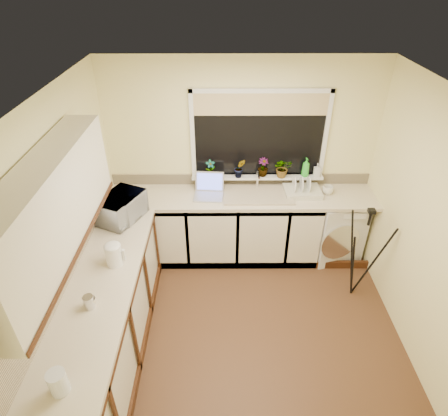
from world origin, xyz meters
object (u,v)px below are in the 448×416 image
soap_bottle_clear (317,170)px  cup_left (91,302)px  plant_a (211,169)px  kettle (114,255)px  plant_b (240,168)px  plant_c (263,167)px  microwave (121,208)px  washing_machine (334,226)px  dish_rack (302,192)px  laptop (209,190)px  steel_jar (89,302)px  cup_back (328,190)px  glass_jug (58,382)px  soap_bottle_green (306,167)px  tripod (361,254)px  plant_d (283,168)px

soap_bottle_clear → cup_left: bearing=-139.1°
plant_a → kettle: bearing=-121.3°
plant_b → plant_c: (0.28, 0.04, -0.01)m
kettle → microwave: 0.74m
washing_machine → plant_c: plant_c is taller
washing_machine → kettle: size_ratio=4.18×
dish_rack → cup_left: (-2.03, -1.76, 0.01)m
laptop → steel_jar: laptop is taller
plant_b → cup_back: plant_b is taller
laptop → soap_bottle_clear: 1.33m
washing_machine → kettle: 2.78m
washing_machine → glass_jug: size_ratio=4.71×
glass_jug → soap_bottle_green: size_ratio=0.76×
soap_bottle_green → cup_back: 0.38m
dish_rack → tripod: size_ratio=0.37×
laptop → plant_d: bearing=14.9°
kettle → glass_jug: bearing=-93.0°
laptop → microwave: size_ratio=0.71×
laptop → soap_bottle_clear: soap_bottle_clear is taller
microwave → cup_left: 1.25m
steel_jar → plant_c: size_ratio=0.52×
soap_bottle_green → cup_back: size_ratio=1.82×
washing_machine → laptop: bearing=165.4°
glass_jug → microwave: size_ratio=0.35×
tripod → cup_back: (-0.24, 0.75, 0.37)m
microwave → soap_bottle_green: soap_bottle_green is taller
cup_left → plant_b: bearing=56.2°
soap_bottle_green → soap_bottle_clear: size_ratio=1.40×
tripod → microwave: bearing=-171.5°
steel_jar → microwave: (-0.01, 1.26, 0.08)m
laptop → cup_left: size_ratio=4.16×
plant_d → cup_left: size_ratio=2.72×
glass_jug → kettle: bearing=87.0°
kettle → plant_b: bearing=49.1°
dish_rack → plant_a: 1.14m
dish_rack → microwave: 2.11m
microwave → soap_bottle_green: size_ratio=2.16×
steel_jar → plant_c: bearing=51.3°
steel_jar → plant_a: size_ratio=0.54×
soap_bottle_clear → cup_left: (-2.22, -1.92, -0.19)m
plant_b → cup_back: bearing=-8.1°
washing_machine → plant_d: plant_d is taller
laptop → steel_jar: bearing=-113.3°
washing_machine → tripod: size_ratio=0.73×
plant_b → cup_left: 2.31m
laptop → glass_jug: size_ratio=2.03×
plant_a → cup_back: (1.41, -0.16, -0.21)m
dish_rack → plant_b: bearing=166.5°
plant_c → cup_back: plant_c is taller
steel_jar → microwave: microwave is taller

